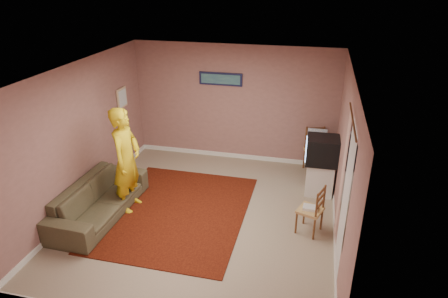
% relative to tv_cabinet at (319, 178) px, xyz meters
% --- Properties ---
extents(ground, '(5.00, 5.00, 0.00)m').
position_rel_tv_cabinet_xyz_m(ground, '(-1.95, -1.31, -0.33)').
color(ground, gray).
rests_on(ground, ground).
extents(wall_back, '(4.50, 0.02, 2.60)m').
position_rel_tv_cabinet_xyz_m(wall_back, '(-1.95, 1.19, 0.97)').
color(wall_back, '#9E6D68').
rests_on(wall_back, ground).
extents(wall_front, '(4.50, 0.02, 2.60)m').
position_rel_tv_cabinet_xyz_m(wall_front, '(-1.95, -3.81, 0.97)').
color(wall_front, '#9E6D68').
rests_on(wall_front, ground).
extents(wall_left, '(0.02, 5.00, 2.60)m').
position_rel_tv_cabinet_xyz_m(wall_left, '(-4.20, -1.31, 0.97)').
color(wall_left, '#9E6D68').
rests_on(wall_left, ground).
extents(wall_right, '(0.02, 5.00, 2.60)m').
position_rel_tv_cabinet_xyz_m(wall_right, '(0.30, -1.31, 0.97)').
color(wall_right, '#9E6D68').
rests_on(wall_right, ground).
extents(ceiling, '(4.50, 5.00, 0.02)m').
position_rel_tv_cabinet_xyz_m(ceiling, '(-1.95, -1.31, 2.27)').
color(ceiling, silver).
rests_on(ceiling, wall_back).
extents(baseboard_back, '(4.50, 0.02, 0.10)m').
position_rel_tv_cabinet_xyz_m(baseboard_back, '(-1.95, 1.18, -0.28)').
color(baseboard_back, white).
rests_on(baseboard_back, ground).
extents(baseboard_left, '(0.02, 5.00, 0.10)m').
position_rel_tv_cabinet_xyz_m(baseboard_left, '(-4.19, -1.31, -0.28)').
color(baseboard_left, white).
rests_on(baseboard_left, ground).
extents(baseboard_right, '(0.02, 5.00, 0.10)m').
position_rel_tv_cabinet_xyz_m(baseboard_right, '(0.29, -1.31, -0.28)').
color(baseboard_right, white).
rests_on(baseboard_right, ground).
extents(window, '(0.01, 1.10, 1.50)m').
position_rel_tv_cabinet_xyz_m(window, '(0.29, -2.21, 1.12)').
color(window, black).
rests_on(window, wall_right).
extents(curtain_sheer, '(0.01, 0.75, 2.10)m').
position_rel_tv_cabinet_xyz_m(curtain_sheer, '(0.28, -2.36, 0.92)').
color(curtain_sheer, silver).
rests_on(curtain_sheer, wall_right).
extents(curtain_floral, '(0.01, 0.35, 2.10)m').
position_rel_tv_cabinet_xyz_m(curtain_floral, '(0.26, -1.66, 0.92)').
color(curtain_floral, beige).
rests_on(curtain_floral, wall_right).
extents(curtain_rod, '(0.02, 1.40, 0.02)m').
position_rel_tv_cabinet_xyz_m(curtain_rod, '(0.25, -2.21, 1.99)').
color(curtain_rod, brown).
rests_on(curtain_rod, wall_right).
extents(picture_back, '(0.95, 0.04, 0.28)m').
position_rel_tv_cabinet_xyz_m(picture_back, '(-2.25, 1.16, 1.52)').
color(picture_back, '#15173A').
rests_on(picture_back, wall_back).
extents(picture_left, '(0.04, 0.38, 0.42)m').
position_rel_tv_cabinet_xyz_m(picture_left, '(-4.17, 0.29, 1.22)').
color(picture_left, beige).
rests_on(picture_left, wall_left).
extents(area_rug, '(2.44, 3.05, 0.02)m').
position_rel_tv_cabinet_xyz_m(area_rug, '(-2.46, -1.30, -0.32)').
color(area_rug, black).
rests_on(area_rug, ground).
extents(tv_cabinet, '(0.51, 0.47, 0.65)m').
position_rel_tv_cabinet_xyz_m(tv_cabinet, '(0.00, 0.00, 0.00)').
color(tv_cabinet, silver).
rests_on(tv_cabinet, ground).
extents(crt_tv, '(0.61, 0.55, 0.51)m').
position_rel_tv_cabinet_xyz_m(crt_tv, '(-0.01, -0.00, 0.58)').
color(crt_tv, black).
rests_on(crt_tv, tv_cabinet).
extents(chair_a, '(0.53, 0.51, 0.53)m').
position_rel_tv_cabinet_xyz_m(chair_a, '(-0.11, 0.89, 0.26)').
color(chair_a, tan).
rests_on(chair_a, ground).
extents(dvd_player, '(0.40, 0.29, 0.07)m').
position_rel_tv_cabinet_xyz_m(dvd_player, '(-0.11, 0.89, 0.20)').
color(dvd_player, '#B9B9BE').
rests_on(dvd_player, chair_a).
extents(blue_throw, '(0.40, 0.05, 0.42)m').
position_rel_tv_cabinet_xyz_m(blue_throw, '(-0.11, 0.89, 0.45)').
color(blue_throw, '#7DA1CD').
rests_on(blue_throw, chair_a).
extents(chair_b, '(0.47, 0.49, 0.46)m').
position_rel_tv_cabinet_xyz_m(chair_b, '(-0.13, -1.34, 0.19)').
color(chair_b, tan).
rests_on(chair_b, ground).
extents(game_console, '(0.25, 0.18, 0.05)m').
position_rel_tv_cabinet_xyz_m(game_console, '(-0.13, -1.34, 0.13)').
color(game_console, silver).
rests_on(game_console, chair_b).
extents(sofa, '(0.91, 2.19, 0.63)m').
position_rel_tv_cabinet_xyz_m(sofa, '(-3.75, -1.70, -0.01)').
color(sofa, '#4B452D').
rests_on(sofa, ground).
extents(person, '(0.47, 0.71, 1.92)m').
position_rel_tv_cabinet_xyz_m(person, '(-3.34, -1.33, 0.63)').
color(person, yellow).
rests_on(person, ground).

